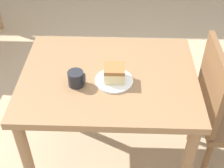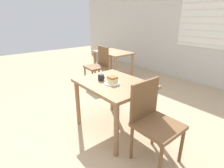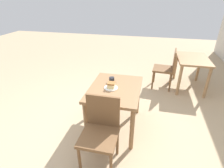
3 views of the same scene
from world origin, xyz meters
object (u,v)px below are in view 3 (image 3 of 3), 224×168
at_px(dining_table_far, 192,63).
at_px(chair_near_window, 100,130).
at_px(chair_far_corner, 167,67).
at_px(plate, 111,88).
at_px(coffee_mug, 112,80).
at_px(cake_slice, 111,85).
at_px(dining_table_near, 115,94).

distance_m(dining_table_far, chair_near_window, 2.75).
bearing_deg(chair_far_corner, chair_near_window, -16.22).
height_order(chair_far_corner, plate, chair_far_corner).
bearing_deg(coffee_mug, dining_table_far, 135.98).
distance_m(dining_table_far, coffee_mug, 2.11).
xyz_separation_m(chair_far_corner, cake_slice, (1.59, -0.90, 0.27)).
bearing_deg(dining_table_near, chair_near_window, -2.74).
distance_m(chair_near_window, cake_slice, 0.71).
bearing_deg(dining_table_far, chair_near_window, -30.82).
relative_size(dining_table_near, plate, 4.76).
height_order(plate, coffee_mug, coffee_mug).
relative_size(dining_table_near, coffee_mug, 10.74).
bearing_deg(dining_table_far, coffee_mug, -44.02).
relative_size(dining_table_near, chair_near_window, 1.07).
xyz_separation_m(chair_near_window, plate, (-0.65, -0.02, 0.22)).
xyz_separation_m(dining_table_near, coffee_mug, (-0.16, -0.09, 0.15)).
xyz_separation_m(chair_far_corner, plate, (1.59, -0.90, 0.22)).
relative_size(plate, coffee_mug, 2.26).
height_order(chair_far_corner, cake_slice, chair_far_corner).
bearing_deg(cake_slice, plate, -102.83).
relative_size(dining_table_far, plate, 4.64).
bearing_deg(coffee_mug, plate, 9.54).
height_order(dining_table_near, chair_near_window, chair_near_window).
height_order(chair_near_window, chair_far_corner, same).
distance_m(dining_table_near, dining_table_far, 2.16).
relative_size(dining_table_far, chair_near_window, 1.05).
bearing_deg(dining_table_far, dining_table_near, -39.39).
distance_m(dining_table_near, chair_near_window, 0.69).
xyz_separation_m(dining_table_far, cake_slice, (1.70, -1.42, 0.17)).
distance_m(chair_near_window, chair_far_corner, 2.41).
bearing_deg(cake_slice, chair_far_corner, 150.55).
height_order(dining_table_near, plate, plate).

